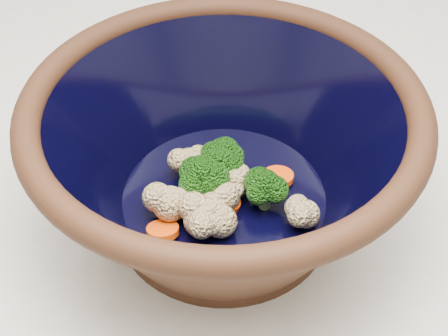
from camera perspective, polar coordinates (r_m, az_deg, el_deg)
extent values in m
cylinder|color=black|center=(0.60, 0.00, -4.28)|extent=(0.20, 0.20, 0.01)
torus|color=black|center=(0.51, 0.00, 5.59)|extent=(0.34, 0.34, 0.02)
cylinder|color=black|center=(0.58, 0.00, -2.63)|extent=(0.19, 0.19, 0.00)
cylinder|color=#608442|center=(0.60, -0.18, -0.08)|extent=(0.01, 0.01, 0.02)
ellipsoid|color=#1D5E12|center=(0.58, -0.18, 1.45)|extent=(0.04, 0.04, 0.03)
cylinder|color=#608442|center=(0.57, -2.01, -2.18)|extent=(0.01, 0.01, 0.02)
ellipsoid|color=#1D5E12|center=(0.55, -2.07, -0.40)|extent=(0.04, 0.04, 0.04)
cylinder|color=#608442|center=(0.57, 3.76, -2.94)|extent=(0.01, 0.01, 0.02)
ellipsoid|color=#1D5E12|center=(0.55, 3.86, -1.46)|extent=(0.04, 0.04, 0.03)
cylinder|color=#608442|center=(0.58, -0.44, -1.10)|extent=(0.01, 0.01, 0.02)
ellipsoid|color=#1D5E12|center=(0.57, -0.45, 0.50)|extent=(0.04, 0.04, 0.03)
sphere|color=beige|center=(0.55, 7.47, -4.19)|extent=(0.03, 0.03, 0.03)
sphere|color=beige|center=(0.58, 0.18, -0.16)|extent=(0.03, 0.03, 0.03)
sphere|color=beige|center=(0.56, 0.19, -2.64)|extent=(0.03, 0.03, 0.03)
sphere|color=beige|center=(0.55, -0.85, -3.47)|extent=(0.03, 0.03, 0.03)
sphere|color=beige|center=(0.56, -4.95, -3.28)|extent=(0.03, 0.03, 0.03)
sphere|color=beige|center=(0.59, -3.18, 0.50)|extent=(0.03, 0.03, 0.03)
sphere|color=beige|center=(0.54, -0.33, -4.88)|extent=(0.03, 0.03, 0.03)
sphere|color=beige|center=(0.54, -2.03, -4.76)|extent=(0.03, 0.03, 0.03)
sphere|color=beige|center=(0.59, -0.58, 0.38)|extent=(0.03, 0.03, 0.03)
sphere|color=beige|center=(0.58, 0.36, -0.96)|extent=(0.03, 0.03, 0.03)
sphere|color=beige|center=(0.57, -0.57, -1.03)|extent=(0.03, 0.03, 0.03)
cylinder|color=#FD470B|center=(0.58, -0.10, -2.27)|extent=(0.03, 0.03, 0.01)
cylinder|color=#FD470B|center=(0.57, 0.11, -3.10)|extent=(0.03, 0.03, 0.01)
cylinder|color=#FD470B|center=(0.59, 4.94, -0.81)|extent=(0.03, 0.03, 0.01)
cylinder|color=#FD470B|center=(0.55, -5.62, -5.70)|extent=(0.03, 0.03, 0.01)
cylinder|color=#FD470B|center=(0.57, -0.99, -2.70)|extent=(0.03, 0.03, 0.01)
cylinder|color=#FD470B|center=(0.59, -0.76, -1.44)|extent=(0.03, 0.03, 0.01)
cylinder|color=#FD470B|center=(0.58, -2.20, -1.84)|extent=(0.03, 0.03, 0.01)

